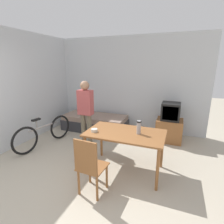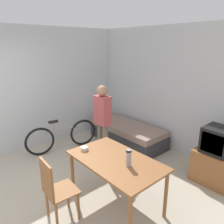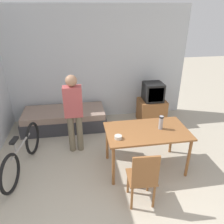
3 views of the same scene
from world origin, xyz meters
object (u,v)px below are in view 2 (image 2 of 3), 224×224
Objects in this scene: thermos_flask at (129,157)px; mate_bowl at (84,149)px; wooden_chair at (55,188)px; daybed at (127,133)px; person_standing at (102,118)px; bicycle at (62,136)px; dining_table at (116,165)px; tv at (215,159)px.

thermos_flask is 2.04× the size of mate_bowl.
wooden_chair is 0.73m from mate_bowl.
daybed is 1.22× the size of person_standing.
mate_bowl is at bearing -16.25° from bicycle.
dining_table reaches higher than daybed.
mate_bowl reaches higher than daybed.
wooden_chair is (1.16, -2.50, 0.29)m from daybed.
tv is 1.82m from dining_table.
wooden_chair is 7.96× the size of mate_bowl.
daybed is 1.90× the size of tv.
wooden_chair is (-0.29, -0.81, -0.16)m from dining_table.
mate_bowl is at bearing -123.01° from tv.
tv is 0.73× the size of dining_table.
daybed is at bearing 179.67° from tv.
dining_table is 0.86× the size of bicycle.
wooden_chair is at bearing -65.03° from daybed.
thermos_flask is at bearing -44.68° from daybed.
bicycle is (-2.80, -1.38, -0.11)m from tv.
person_standing reaches higher than thermos_flask.
wooden_chair is at bearing -31.03° from bicycle.
daybed is at bearing 114.97° from wooden_chair.
thermos_flask is (0.53, 0.82, 0.38)m from wooden_chair.
wooden_chair is 3.91× the size of thermos_flask.
bicycle is at bearing 173.28° from thermos_flask.
mate_bowl is at bearing -166.14° from thermos_flask.
mate_bowl is (-0.76, -0.19, -0.10)m from thermos_flask.
dining_table is 2.17m from bicycle.
person_standing reaches higher than mate_bowl.
tv is 0.64× the size of person_standing.
thermos_flask is at bearing 13.86° from mate_bowl.
bicycle is at bearing -115.54° from daybed.
mate_bowl is (-0.23, 0.63, 0.27)m from wooden_chair.
thermos_flask reaches higher than daybed.
tv reaches higher than wooden_chair.
person_standing is (-1.20, 0.72, 0.22)m from dining_table.
dining_table is 1.49× the size of wooden_chair.
thermos_flask reaches higher than bicycle.
wooden_chair is 0.60× the size of person_standing.
person_standing is 1.60m from thermos_flask.
thermos_flask is 0.79m from mate_bowl.
dining_table is at bearing -176.59° from thermos_flask.
tv is 2.23m from mate_bowl.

